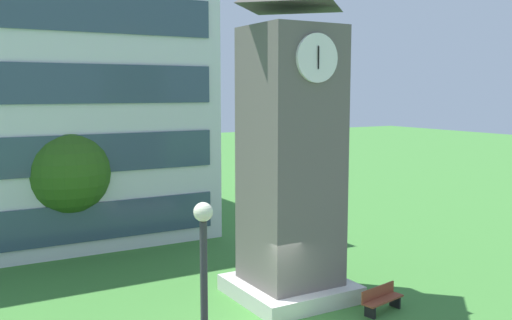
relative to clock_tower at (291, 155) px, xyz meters
name	(u,v)px	position (x,y,z in m)	size (l,w,h in m)	color
office_building	(18,85)	(-6.96, 16.68, 2.63)	(17.39, 15.22, 16.00)	silver
clock_tower	(291,155)	(0.00, 0.00, 0.00)	(4.05, 4.05, 11.88)	#605B56
park_bench	(381,299)	(1.92, -2.89, -4.90)	(1.86, 0.83, 0.88)	brown
street_lamp	(204,315)	(-7.20, -7.98, -1.84)	(0.36, 0.36, 5.66)	#333338
tree_streetside	(68,172)	(-5.88, 9.94, -1.46)	(4.01, 4.01, 5.92)	#513823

